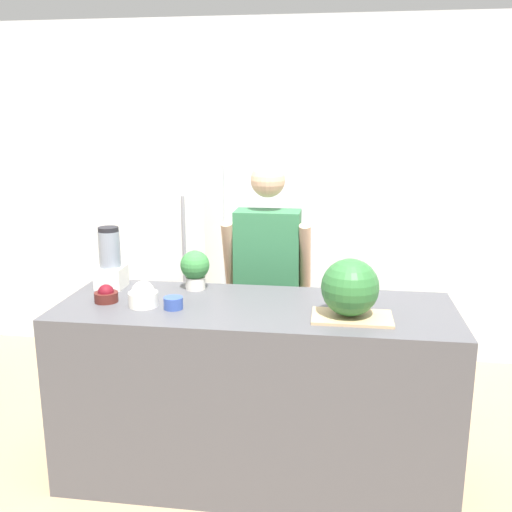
# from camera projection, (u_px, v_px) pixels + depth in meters

# --- Properties ---
(wall_back) EXTENTS (8.00, 0.06, 2.60)m
(wall_back) POSITION_uv_depth(u_px,v_px,m) (286.00, 194.00, 4.43)
(wall_back) COLOR silver
(wall_back) RESTS_ON ground_plane
(counter_island) EXTENTS (2.01, 0.72, 0.95)m
(counter_island) POSITION_uv_depth(u_px,v_px,m) (255.00, 391.00, 3.00)
(counter_island) COLOR #4C4C51
(counter_island) RESTS_ON ground_plane
(refrigerator) EXTENTS (0.70, 0.70, 1.77)m
(refrigerator) POSITION_uv_depth(u_px,v_px,m) (170.00, 254.00, 4.27)
(refrigerator) COLOR white
(refrigerator) RESTS_ON ground_plane
(person) EXTENTS (0.54, 0.26, 1.62)m
(person) POSITION_uv_depth(u_px,v_px,m) (267.00, 289.00, 3.59)
(person) COLOR gray
(person) RESTS_ON ground_plane
(cutting_board) EXTENTS (0.38, 0.23, 0.01)m
(cutting_board) POSITION_uv_depth(u_px,v_px,m) (352.00, 317.00, 2.70)
(cutting_board) COLOR tan
(cutting_board) RESTS_ON counter_island
(watermelon) EXTENTS (0.27, 0.27, 0.27)m
(watermelon) POSITION_uv_depth(u_px,v_px,m) (350.00, 287.00, 2.67)
(watermelon) COLOR #2D6B33
(watermelon) RESTS_ON cutting_board
(bowl_cherries) EXTENTS (0.12, 0.12, 0.09)m
(bowl_cherries) POSITION_uv_depth(u_px,v_px,m) (106.00, 295.00, 2.94)
(bowl_cherries) COLOR #511E19
(bowl_cherries) RESTS_ON counter_island
(bowl_cream) EXTENTS (0.15, 0.15, 0.13)m
(bowl_cream) POSITION_uv_depth(u_px,v_px,m) (143.00, 296.00, 2.86)
(bowl_cream) COLOR white
(bowl_cream) RESTS_ON counter_island
(bowl_small_blue) EXTENTS (0.10, 0.10, 0.06)m
(bowl_small_blue) POSITION_uv_depth(u_px,v_px,m) (173.00, 303.00, 2.83)
(bowl_small_blue) COLOR #334C9E
(bowl_small_blue) RESTS_ON counter_island
(blender) EXTENTS (0.15, 0.15, 0.34)m
(blender) POSITION_uv_depth(u_px,v_px,m) (110.00, 261.00, 3.16)
(blender) COLOR silver
(blender) RESTS_ON counter_island
(potted_plant) EXTENTS (0.16, 0.16, 0.22)m
(potted_plant) POSITION_uv_depth(u_px,v_px,m) (195.00, 268.00, 3.13)
(potted_plant) COLOR beige
(potted_plant) RESTS_ON counter_island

